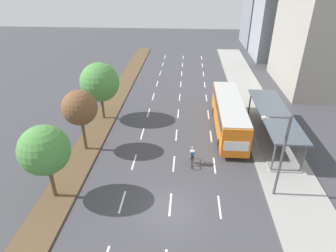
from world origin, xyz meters
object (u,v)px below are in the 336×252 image
cyclist (192,157)px  median_tree_third (100,82)px  bus (229,113)px  streetlight (280,152)px  median_tree_nearest (44,150)px  median_tree_second (80,108)px  bus_shelter (276,123)px

cyclist → median_tree_third: size_ratio=0.29×
median_tree_third → cyclist: bearing=-38.8°
bus → streetlight: size_ratio=1.74×
median_tree_nearest → cyclist: bearing=25.1°
median_tree_second → median_tree_third: median_tree_third is taller
streetlight → bus_shelter: bearing=75.4°
bus → median_tree_second: bearing=-161.5°
bus_shelter → cyclist: (-7.98, -4.63, -1.08)m
median_tree_second → median_tree_third: (-0.03, 6.34, 0.01)m
bus_shelter → median_tree_nearest: 20.47m
median_tree_nearest → bus: bearing=38.2°
streetlight → median_tree_second: bearing=162.1°
bus_shelter → median_tree_second: bearing=-170.4°
bus_shelter → median_tree_nearest: median_tree_nearest is taller
bus_shelter → median_tree_second: median_tree_second is taller
bus → streetlight: (2.17, -9.61, 1.82)m
median_tree_second → cyclist: bearing=-9.3°
cyclist → median_tree_second: median_tree_second is taller
median_tree_nearest → median_tree_second: size_ratio=1.00×
bus → cyclist: (-3.70, -6.14, -1.28)m
cyclist → median_tree_nearest: (-10.08, -4.72, 3.31)m
bus → median_tree_third: (-13.58, 1.81, 2.23)m
median_tree_nearest → bus_shelter: bearing=27.4°
bus_shelter → cyclist: 9.29m
bus_shelter → median_tree_nearest: size_ratio=2.00×
bus → median_tree_third: bearing=172.4°
cyclist → median_tree_nearest: 11.62m
bus → median_tree_second: (-13.54, -4.53, 2.22)m
bus_shelter → streetlight: size_ratio=1.76×
median_tree_nearest → streetlight: 16.00m
cyclist → streetlight: bearing=-30.6°
bus → median_tree_nearest: 17.67m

